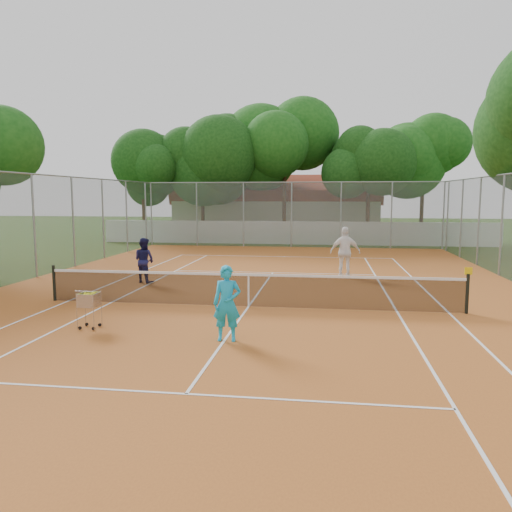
# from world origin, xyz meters

# --- Properties ---
(ground) EXTENTS (120.00, 120.00, 0.00)m
(ground) POSITION_xyz_m (0.00, 0.00, 0.00)
(ground) COLOR #1F390F
(ground) RESTS_ON ground
(court_pad) EXTENTS (18.00, 34.00, 0.02)m
(court_pad) POSITION_xyz_m (0.00, 0.00, 0.01)
(court_pad) COLOR #AD5C21
(court_pad) RESTS_ON ground
(court_lines) EXTENTS (10.98, 23.78, 0.01)m
(court_lines) POSITION_xyz_m (0.00, 0.00, 0.02)
(court_lines) COLOR white
(court_lines) RESTS_ON court_pad
(tennis_net) EXTENTS (11.88, 0.10, 0.98)m
(tennis_net) POSITION_xyz_m (0.00, 0.00, 0.51)
(tennis_net) COLOR black
(tennis_net) RESTS_ON court_pad
(perimeter_fence) EXTENTS (18.00, 34.00, 4.00)m
(perimeter_fence) POSITION_xyz_m (0.00, 0.00, 2.00)
(perimeter_fence) COLOR slate
(perimeter_fence) RESTS_ON ground
(boundary_wall) EXTENTS (26.00, 0.30, 1.50)m
(boundary_wall) POSITION_xyz_m (0.00, 19.00, 0.75)
(boundary_wall) COLOR white
(boundary_wall) RESTS_ON ground
(clubhouse) EXTENTS (16.40, 9.00, 4.40)m
(clubhouse) POSITION_xyz_m (-2.00, 29.00, 2.20)
(clubhouse) COLOR beige
(clubhouse) RESTS_ON ground
(tropical_trees) EXTENTS (29.00, 19.00, 10.00)m
(tropical_trees) POSITION_xyz_m (0.00, 22.00, 5.00)
(tropical_trees) COLOR #0E350D
(tropical_trees) RESTS_ON ground
(player_near) EXTENTS (0.64, 0.45, 1.66)m
(player_near) POSITION_xyz_m (0.06, -3.38, 0.85)
(player_near) COLOR #18A4D1
(player_near) RESTS_ON court_pad
(player_far_left) EXTENTS (0.97, 0.88, 1.64)m
(player_far_left) POSITION_xyz_m (-4.39, 3.45, 0.84)
(player_far_left) COLOR #161744
(player_far_left) RESTS_ON court_pad
(player_far_right) EXTENTS (1.16, 0.52, 1.96)m
(player_far_right) POSITION_xyz_m (2.90, 5.77, 1.00)
(player_far_right) COLOR white
(player_far_right) RESTS_ON court_pad
(ball_hopper) EXTENTS (0.50, 0.50, 0.94)m
(ball_hopper) POSITION_xyz_m (-3.39, -2.86, 0.49)
(ball_hopper) COLOR #B7B7BE
(ball_hopper) RESTS_ON court_pad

